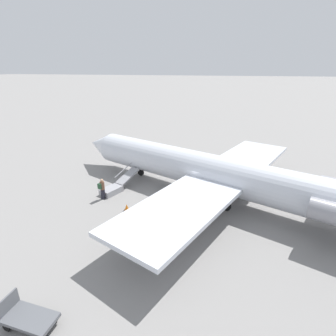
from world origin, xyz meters
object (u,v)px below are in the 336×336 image
Objects in this scene: boarding_stairs at (115,187)px; passenger at (102,188)px; luggage_cart at (27,317)px; airplane_main at (220,174)px.

passenger is (0.37, 1.49, 0.62)m from boarding_stairs.
luggage_cart is at bearing -149.51° from boarding_stairs.
boarding_stairs reaches higher than luggage_cart.
luggage_cart is (6.84, 13.13, -1.76)m from airplane_main.
airplane_main is at bearing -114.48° from luggage_cart.
passenger is at bearing 35.98° from airplane_main.
luggage_cart is at bearing 84.59° from airplane_main.
boarding_stairs is 12.53m from luggage_cart.
airplane_main reaches higher than boarding_stairs.
boarding_stairs is 2.36× the size of passenger.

